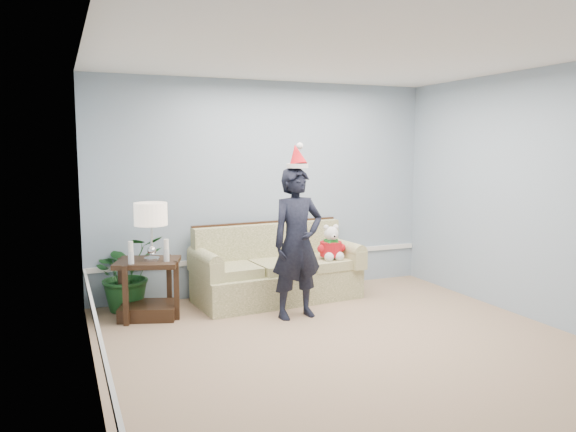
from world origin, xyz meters
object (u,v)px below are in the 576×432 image
(table_lamp, at_px, (151,217))
(houseplant, at_px, (127,273))
(side_table, at_px, (149,295))
(teddy_bear, at_px, (331,247))
(sofa, at_px, (276,272))
(man, at_px, (297,243))

(table_lamp, bearing_deg, houseplant, 117.50)
(houseplant, bearing_deg, table_lamp, -62.50)
(side_table, bearing_deg, houseplant, 115.45)
(table_lamp, relative_size, teddy_bear, 1.44)
(side_table, relative_size, table_lamp, 1.27)
(sofa, xyz_separation_m, teddy_bear, (0.65, -0.22, 0.32))
(side_table, distance_m, man, 1.74)
(houseplant, relative_size, teddy_bear, 1.97)
(sofa, xyz_separation_m, houseplant, (-1.75, 0.20, 0.10))
(man, height_order, teddy_bear, man)
(teddy_bear, bearing_deg, sofa, 166.33)
(sofa, distance_m, teddy_bear, 0.76)
(sofa, bearing_deg, man, -98.53)
(sofa, bearing_deg, teddy_bear, -23.13)
(table_lamp, distance_m, houseplant, 0.84)
(sofa, relative_size, teddy_bear, 4.66)
(side_table, distance_m, teddy_bear, 2.26)
(sofa, relative_size, side_table, 2.54)
(table_lamp, xyz_separation_m, man, (1.48, -0.56, -0.30))
(houseplant, bearing_deg, side_table, -64.55)
(sofa, relative_size, table_lamp, 3.24)
(side_table, distance_m, table_lamp, 0.88)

